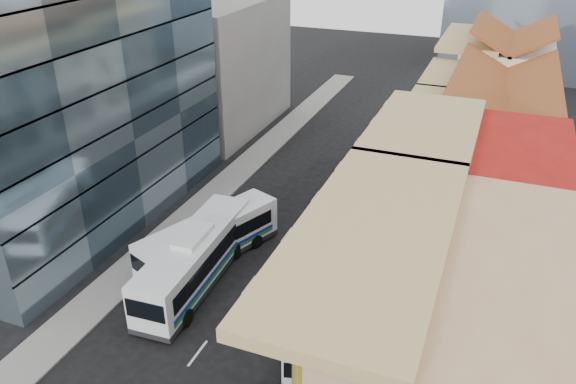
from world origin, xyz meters
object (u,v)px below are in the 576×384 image
at_px(bus_left_near, 195,258).
at_px(bus_right, 310,313).
at_px(shophouse_tan, 453,381).
at_px(office_tower, 51,31).
at_px(bus_left_far, 209,238).

xyz_separation_m(bus_left_near, bus_right, (8.92, -2.02, -0.40)).
distance_m(bus_left_near, bus_right, 9.16).
relative_size(shophouse_tan, bus_left_near, 1.12).
distance_m(office_tower, bus_left_near, 19.47).
height_order(bus_left_near, bus_left_far, bus_left_near).
xyz_separation_m(shophouse_tan, office_tower, (-31.00, 14.00, 9.00)).
distance_m(bus_left_near, bus_left_far, 2.93).
bearing_deg(office_tower, bus_left_far, -9.46).
relative_size(office_tower, bus_left_far, 2.63).
bearing_deg(bus_left_near, bus_left_far, 96.68).
height_order(bus_left_near, bus_right, bus_left_near).
distance_m(bus_left_far, bus_right, 10.61).
distance_m(office_tower, bus_right, 27.13).
relative_size(shophouse_tan, bus_right, 1.41).
height_order(office_tower, bus_right, office_tower).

